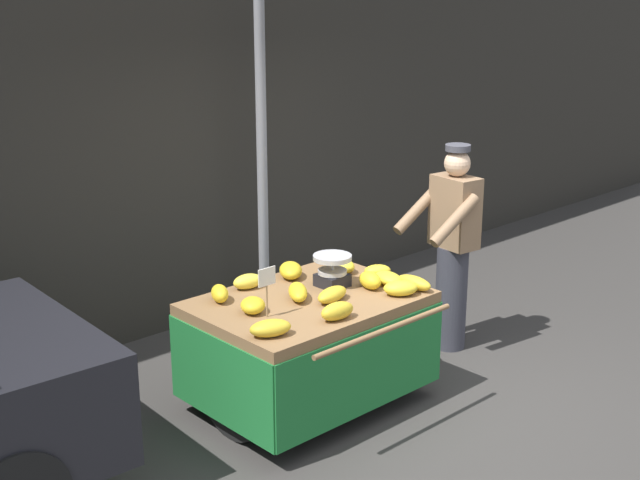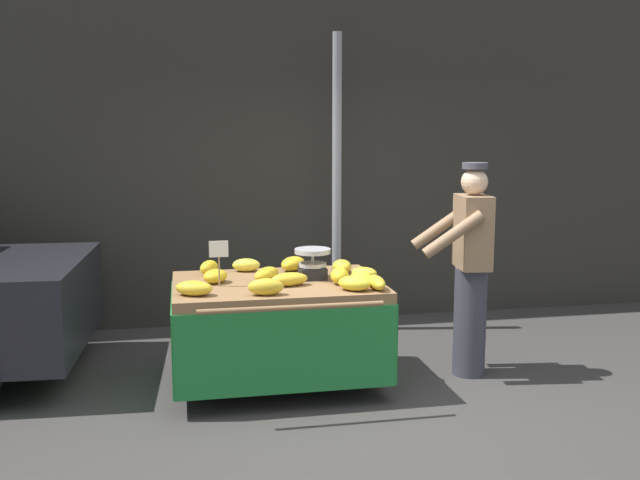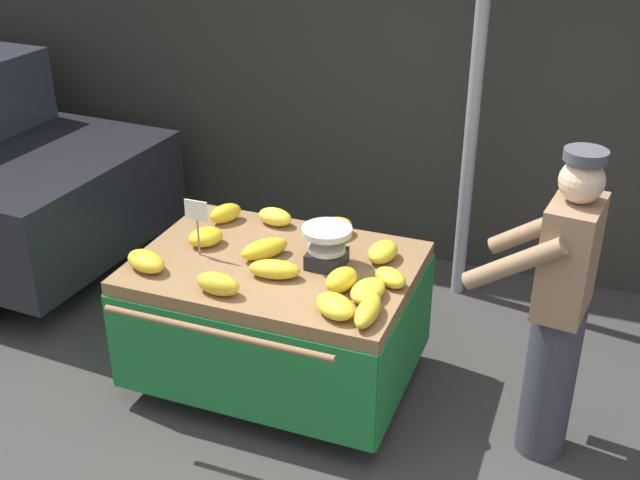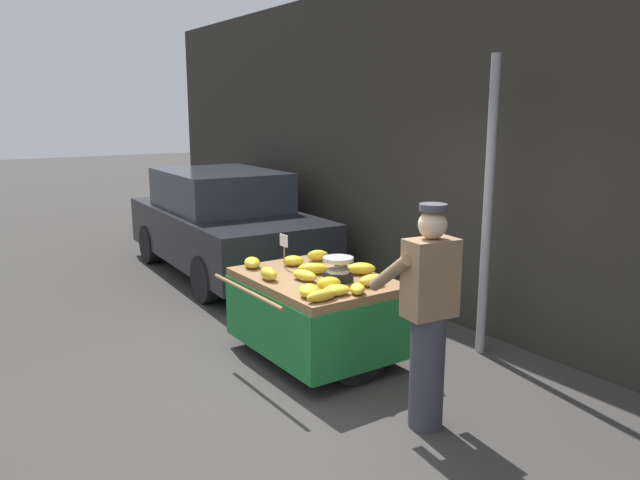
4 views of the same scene
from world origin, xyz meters
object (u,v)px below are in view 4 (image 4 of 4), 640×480
(banana_bunch_1, at_px, (329,284))
(banana_bunch_9, at_px, (322,295))
(weighing_scale, at_px, (338,270))
(banana_bunch_2, at_px, (305,275))
(banana_bunch_11, at_px, (269,274))
(banana_bunch_3, at_px, (361,269))
(banana_bunch_13, at_px, (313,269))
(banana_bunch_8, at_px, (340,261))
(parked_car, at_px, (224,223))
(banana_bunch_12, at_px, (318,255))
(vendor_person, at_px, (428,317))
(banana_bunch_0, at_px, (358,289))
(banana_cart, at_px, (315,299))
(price_sign, at_px, (284,244))
(banana_bunch_5, at_px, (336,290))
(banana_bunch_7, at_px, (309,291))
(banana_bunch_6, at_px, (293,261))
(street_pole, at_px, (488,210))
(banana_bunch_10, at_px, (252,263))
(banana_bunch_4, at_px, (372,280))

(banana_bunch_1, relative_size, banana_bunch_9, 0.73)
(weighing_scale, relative_size, banana_bunch_2, 0.99)
(banana_bunch_1, bearing_deg, banana_bunch_11, -155.49)
(banana_bunch_3, xyz_separation_m, banana_bunch_13, (-0.26, -0.38, -0.00))
(banana_bunch_8, distance_m, parked_car, 3.29)
(banana_bunch_12, relative_size, vendor_person, 0.13)
(banana_bunch_2, bearing_deg, banana_bunch_3, 78.26)
(banana_bunch_3, xyz_separation_m, banana_bunch_12, (-0.68, -0.04, 0.00))
(banana_bunch_0, distance_m, banana_bunch_1, 0.27)
(banana_cart, relative_size, banana_bunch_1, 7.42)
(banana_cart, bearing_deg, price_sign, -169.56)
(banana_bunch_5, distance_m, banana_bunch_7, 0.24)
(banana_bunch_8, relative_size, vendor_person, 0.13)
(banana_cart, relative_size, banana_bunch_9, 5.39)
(banana_bunch_6, distance_m, banana_bunch_7, 1.07)
(banana_bunch_11, bearing_deg, price_sign, 131.11)
(banana_bunch_0, distance_m, banana_bunch_11, 0.91)
(banana_bunch_8, bearing_deg, weighing_scale, -38.07)
(street_pole, height_order, banana_cart, street_pole)
(parked_car, bearing_deg, banana_bunch_8, -4.57)
(parked_car, bearing_deg, banana_bunch_13, -11.20)
(banana_bunch_3, height_order, banana_bunch_5, banana_bunch_3)
(banana_bunch_0, relative_size, banana_bunch_3, 0.74)
(banana_bunch_7, relative_size, banana_bunch_13, 0.83)
(banana_bunch_10, bearing_deg, banana_bunch_8, 60.72)
(banana_bunch_4, height_order, banana_bunch_8, same)
(banana_bunch_1, bearing_deg, banana_bunch_3, 115.02)
(street_pole, height_order, banana_bunch_11, street_pole)
(banana_bunch_4, xyz_separation_m, banana_bunch_11, (-0.70, -0.66, 0.01))
(banana_bunch_4, bearing_deg, banana_bunch_0, -64.63)
(street_pole, xyz_separation_m, banana_bunch_10, (-1.41, -1.79, -0.56))
(banana_bunch_2, height_order, banana_bunch_9, banana_bunch_2)
(banana_bunch_3, bearing_deg, banana_bunch_0, -40.82)
(banana_bunch_9, xyz_separation_m, vendor_person, (0.87, 0.35, -0.00))
(banana_bunch_6, distance_m, banana_bunch_9, 1.21)
(banana_bunch_0, height_order, banana_bunch_1, banana_bunch_1)
(banana_bunch_9, distance_m, banana_bunch_12, 1.39)
(banana_bunch_10, bearing_deg, parked_car, 159.95)
(banana_bunch_2, distance_m, banana_bunch_4, 0.63)
(banana_bunch_11, distance_m, parked_car, 3.52)
(banana_bunch_5, bearing_deg, banana_bunch_13, 162.31)
(banana_bunch_2, xyz_separation_m, vendor_person, (1.47, 0.13, -0.00))
(banana_bunch_6, height_order, banana_bunch_8, banana_bunch_8)
(banana_cart, bearing_deg, banana_bunch_3, 65.00)
(banana_cart, bearing_deg, banana_bunch_10, -151.66)
(banana_bunch_6, bearing_deg, banana_bunch_10, -113.46)
(weighing_scale, distance_m, price_sign, 0.75)
(price_sign, bearing_deg, banana_bunch_13, 16.48)
(street_pole, xyz_separation_m, vendor_person, (0.76, -1.49, -0.57))
(banana_bunch_9, relative_size, banana_bunch_12, 1.35)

